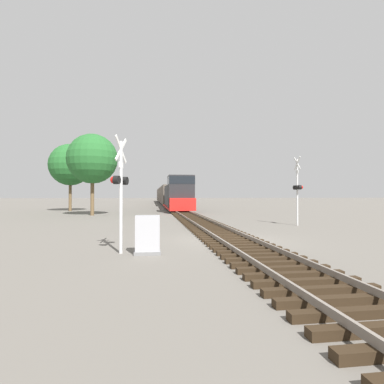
{
  "coord_description": "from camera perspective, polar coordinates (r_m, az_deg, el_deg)",
  "views": [
    {
      "loc": [
        -3.54,
        -13.34,
        2.08
      ],
      "look_at": [
        -0.45,
        9.03,
        2.31
      ],
      "focal_mm": 28.0,
      "sensor_mm": 36.0,
      "label": 1
    }
  ],
  "objects": [
    {
      "name": "tree_mid_background",
      "position": [
        42.28,
        -22.17,
        4.81
      ],
      "size": [
        5.4,
        5.4,
        8.74
      ],
      "color": "brown",
      "rests_on": "ground"
    },
    {
      "name": "crossing_signal_near",
      "position": [
        10.97,
        -13.51,
        1.23
      ],
      "size": [
        0.58,
        1.0,
        4.17
      ],
      "rotation": [
        0.0,
        0.0,
        -1.9
      ],
      "color": "silver",
      "rests_on": "ground"
    },
    {
      "name": "rail_track_bed",
      "position": [
        13.93,
        7.0,
        -8.59
      ],
      "size": [
        2.6,
        160.0,
        0.31
      ],
      "color": "black",
      "rests_on": "ground"
    },
    {
      "name": "freight_train",
      "position": [
        68.91,
        -4.92,
        -0.64
      ],
      "size": [
        3.0,
        72.33,
        4.39
      ],
      "color": "#232326",
      "rests_on": "ground"
    },
    {
      "name": "crossing_signal_far",
      "position": [
        21.7,
        19.48,
        0.73
      ],
      "size": [
        0.34,
        1.0,
        4.71
      ],
      "rotation": [
        0.0,
        0.0,
        1.55
      ],
      "color": "silver",
      "rests_on": "ground"
    },
    {
      "name": "tree_far_right",
      "position": [
        32.36,
        -18.44,
        5.99
      ],
      "size": [
        5.07,
        5.07,
        8.32
      ],
      "color": "brown",
      "rests_on": "ground"
    },
    {
      "name": "ground_plane",
      "position": [
        13.95,
        7.0,
        -9.14
      ],
      "size": [
        400.0,
        400.0,
        0.0
      ],
      "primitive_type": "plane",
      "color": "#666059"
    },
    {
      "name": "relay_cabinet",
      "position": [
        10.7,
        -8.48,
        -8.14
      ],
      "size": [
        0.93,
        0.54,
        1.36
      ],
      "color": "slate",
      "rests_on": "ground"
    }
  ]
}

